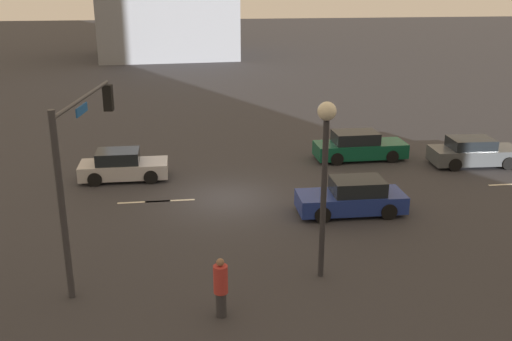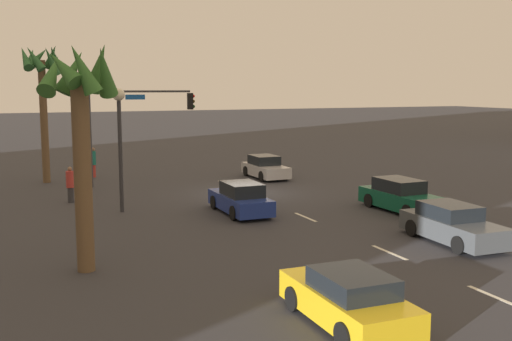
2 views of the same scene
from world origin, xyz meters
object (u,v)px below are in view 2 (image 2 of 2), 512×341
(car_3, at_px, (241,199))
(palm_tree_1, at_px, (81,111))
(car_1, at_px, (452,225))
(car_2, at_px, (348,300))
(pedestrian_0, at_px, (94,161))
(streetlamp, at_px, (119,125))
(pedestrian_1, at_px, (70,184))
(car_4, at_px, (401,197))
(traffic_signal, at_px, (129,118))
(palm_tree_0, at_px, (42,77))
(car_0, at_px, (265,168))

(car_3, height_order, palm_tree_1, palm_tree_1)
(car_1, relative_size, car_2, 1.07)
(car_3, bearing_deg, pedestrian_0, 17.73)
(streetlamp, xyz_separation_m, pedestrian_1, (3.29, 1.88, -3.04))
(pedestrian_0, bearing_deg, car_3, -162.27)
(car_4, bearing_deg, traffic_signal, 39.24)
(car_1, distance_m, pedestrian_1, 18.09)
(pedestrian_1, bearing_deg, traffic_signal, -43.38)
(pedestrian_0, bearing_deg, streetlamp, 177.89)
(car_2, xyz_separation_m, palm_tree_1, (6.92, 5.16, 4.30))
(car_2, distance_m, car_4, 14.17)
(car_3, bearing_deg, car_4, -109.20)
(pedestrian_0, xyz_separation_m, palm_tree_1, (-19.99, 3.14, 3.92))
(palm_tree_0, bearing_deg, car_3, -150.04)
(car_3, distance_m, pedestrian_0, 14.55)
(car_4, bearing_deg, car_3, 70.80)
(car_3, height_order, traffic_signal, traffic_signal)
(car_0, xyz_separation_m, car_1, (-17.21, 0.14, 0.01))
(traffic_signal, bearing_deg, car_1, -154.94)
(car_2, relative_size, pedestrian_0, 2.20)
(car_0, relative_size, car_3, 0.94)
(car_1, height_order, car_4, car_4)
(car_3, xyz_separation_m, traffic_signal, (9.72, 2.97, 3.26))
(streetlamp, distance_m, pedestrian_0, 11.79)
(car_0, xyz_separation_m, palm_tree_1, (-15.52, 12.96, 4.29))
(car_0, relative_size, car_2, 0.97)
(pedestrian_0, height_order, palm_tree_0, palm_tree_0)
(pedestrian_1, bearing_deg, palm_tree_0, 4.98)
(pedestrian_0, distance_m, pedestrian_1, 8.44)
(car_2, bearing_deg, car_4, -41.40)
(car_2, distance_m, traffic_signal, 23.02)
(car_0, height_order, palm_tree_0, palm_tree_0)
(car_4, height_order, traffic_signal, traffic_signal)
(pedestrian_0, height_order, palm_tree_1, palm_tree_1)
(car_3, distance_m, streetlamp, 6.37)
(car_3, height_order, streetlamp, streetlamp)
(palm_tree_0, bearing_deg, pedestrian_1, -175.02)
(traffic_signal, xyz_separation_m, palm_tree_0, (3.01, 4.37, 2.31))
(car_3, height_order, pedestrian_1, pedestrian_1)
(car_2, bearing_deg, palm_tree_1, 36.69)
(traffic_signal, distance_m, pedestrian_0, 5.26)
(traffic_signal, bearing_deg, car_2, -178.62)
(pedestrian_1, bearing_deg, streetlamp, -150.24)
(car_3, relative_size, traffic_signal, 0.71)
(car_1, distance_m, car_4, 5.67)
(car_4, xyz_separation_m, pedestrian_0, (16.28, 11.39, 0.34))
(palm_tree_1, bearing_deg, car_3, -51.01)
(car_0, bearing_deg, streetlamp, 124.15)
(car_2, relative_size, traffic_signal, 0.69)
(car_1, xyz_separation_m, palm_tree_1, (1.69, 12.81, 4.28))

